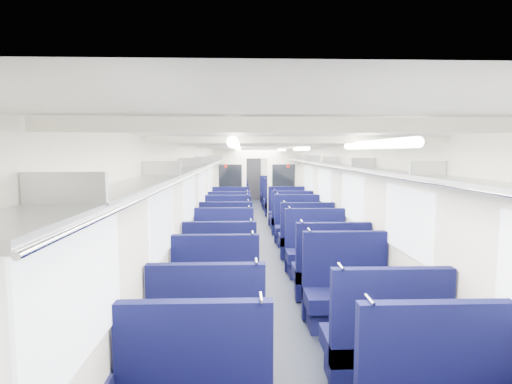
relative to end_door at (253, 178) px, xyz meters
name	(u,v)px	position (x,y,z in m)	size (l,w,h in m)	color
floor	(262,242)	(0.00, -8.94, -1.00)	(2.80, 18.00, 0.01)	black
ceiling	(263,146)	(0.00, -8.94, 1.35)	(2.80, 18.00, 0.01)	white
wall_left	(204,195)	(-1.40, -8.94, 0.18)	(0.02, 18.00, 2.35)	silver
dado_left	(205,229)	(-1.39, -8.94, -0.65)	(0.03, 17.90, 0.70)	black
wall_right	(320,194)	(1.40, -8.94, 0.18)	(0.02, 18.00, 2.35)	silver
dado_right	(319,228)	(1.39, -8.94, -0.65)	(0.03, 17.90, 0.70)	black
wall_far	(253,174)	(0.00, 0.06, 0.18)	(2.80, 0.02, 2.35)	silver
luggage_rack_left	(212,162)	(-1.21, -8.94, 0.97)	(0.36, 17.40, 0.18)	#B2B5BA
luggage_rack_right	(313,162)	(1.21, -8.94, 0.97)	(0.36, 17.40, 0.18)	#B2B5BA
windows	(264,186)	(0.00, -9.40, 0.42)	(2.78, 15.60, 0.75)	white
ceiling_fittings	(263,148)	(0.00, -9.20, 1.29)	(2.70, 16.06, 0.11)	white
end_door	(253,178)	(0.00, 0.00, 0.00)	(0.75, 0.06, 2.00)	black
bulkhead	(257,182)	(0.00, -5.35, 0.23)	(2.80, 0.10, 2.35)	white
seat_4	(208,341)	(-0.83, -14.84, -0.63)	(1.09, 0.60, 1.22)	#0C0E3A
seat_5	(384,348)	(0.83, -15.04, -0.63)	(1.09, 0.60, 1.22)	#0C0E3A
seat_6	(215,303)	(-0.83, -13.84, -0.63)	(1.09, 0.60, 1.22)	#0C0E3A
seat_7	(347,296)	(0.83, -13.69, -0.63)	(1.09, 0.60, 1.22)	#0C0E3A
seat_8	(220,272)	(-0.83, -12.61, -0.63)	(1.09, 0.60, 1.22)	#0C0E3A
seat_9	(330,274)	(0.83, -12.74, -0.63)	(1.09, 0.60, 1.22)	#0C0E3A
seat_10	(224,253)	(-0.83, -11.43, -0.63)	(1.09, 0.60, 1.22)	#0C0E3A
seat_11	(316,254)	(0.83, -11.57, -0.63)	(1.09, 0.60, 1.22)	#0C0E3A
seat_12	(226,239)	(-0.83, -10.24, -0.63)	(1.09, 0.60, 1.22)	#0C0E3A
seat_13	(306,240)	(0.83, -10.40, -0.63)	(1.09, 0.60, 1.22)	#0C0E3A
seat_14	(228,230)	(-0.83, -9.25, -0.63)	(1.09, 0.60, 1.22)	#0C0E3A
seat_15	(298,229)	(0.83, -9.18, -0.63)	(1.09, 0.60, 1.22)	#0C0E3A
seat_16	(229,222)	(-0.83, -8.10, -0.63)	(1.09, 0.60, 1.22)	#0C0E3A
seat_17	(291,220)	(0.83, -7.95, -0.63)	(1.09, 0.60, 1.22)	#0C0E3A
seat_18	(231,215)	(-0.83, -6.95, -0.63)	(1.09, 0.60, 1.22)	#0C0E3A
seat_19	(287,214)	(0.83, -6.88, -0.63)	(1.09, 0.60, 1.22)	#0C0E3A
seat_20	(232,205)	(-0.83, -4.78, -0.63)	(1.09, 0.60, 1.22)	#0C0E3A
seat_21	(280,205)	(0.83, -4.84, -0.63)	(1.09, 0.60, 1.22)	#0C0E3A
seat_22	(233,201)	(-0.83, -3.73, -0.63)	(1.09, 0.60, 1.22)	#0C0E3A
seat_23	(277,201)	(0.83, -3.59, -0.63)	(1.09, 0.60, 1.22)	#0C0E3A
seat_24	(234,198)	(-0.83, -2.47, -0.63)	(1.09, 0.60, 1.22)	#0C0E3A
seat_25	(275,198)	(0.83, -2.50, -0.63)	(1.09, 0.60, 1.22)	#0C0E3A
seat_26	(234,195)	(-0.83, -1.34, -0.63)	(1.09, 0.60, 1.22)	#0C0E3A
seat_27	(273,195)	(0.83, -1.44, -0.63)	(1.09, 0.60, 1.22)	#0C0E3A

